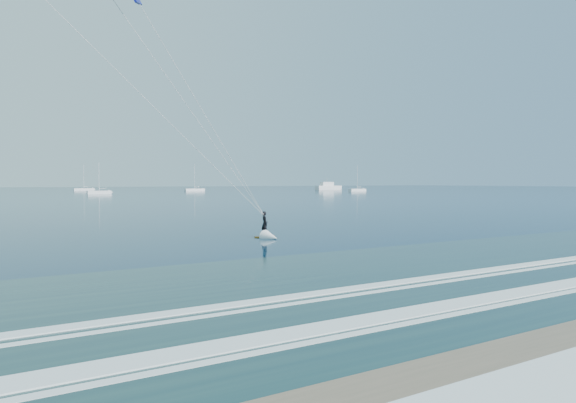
# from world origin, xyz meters

# --- Properties ---
(kitesurfer_rig) EXTENTS (20.10, 9.23, 17.61)m
(kitesurfer_rig) POSITION_xyz_m (-5.30, 25.09, 9.00)
(kitesurfer_rig) COLOR #BC6B16
(kitesurfer_rig) RESTS_ON ground
(motor_yacht) EXTENTS (15.20, 4.05, 6.26)m
(motor_yacht) POSITION_xyz_m (146.95, 221.87, 1.65)
(motor_yacht) COLOR white
(motor_yacht) RESTS_ON ground
(sailboat_3) EXTENTS (8.02, 2.40, 11.23)m
(sailboat_3) POSITION_xyz_m (19.60, 183.45, 0.68)
(sailboat_3) COLOR white
(sailboat_3) RESTS_ON ground
(sailboat_4) EXTENTS (9.30, 2.40, 12.57)m
(sailboat_4) POSITION_xyz_m (27.19, 259.32, 0.69)
(sailboat_4) COLOR white
(sailboat_4) RESTS_ON ground
(sailboat_5) EXTENTS (9.15, 2.40, 12.43)m
(sailboat_5) POSITION_xyz_m (68.51, 218.06, 0.69)
(sailboat_5) COLOR white
(sailboat_5) RESTS_ON ground
(sailboat_6) EXTENTS (8.48, 2.40, 11.53)m
(sailboat_6) POSITION_xyz_m (129.54, 174.98, 0.68)
(sailboat_6) COLOR white
(sailboat_6) RESTS_ON ground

